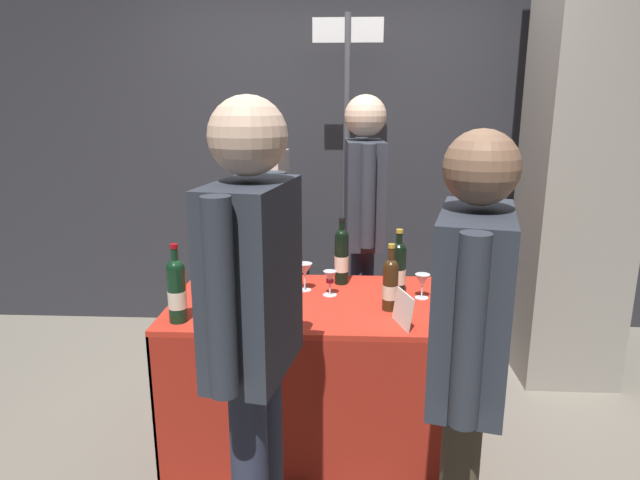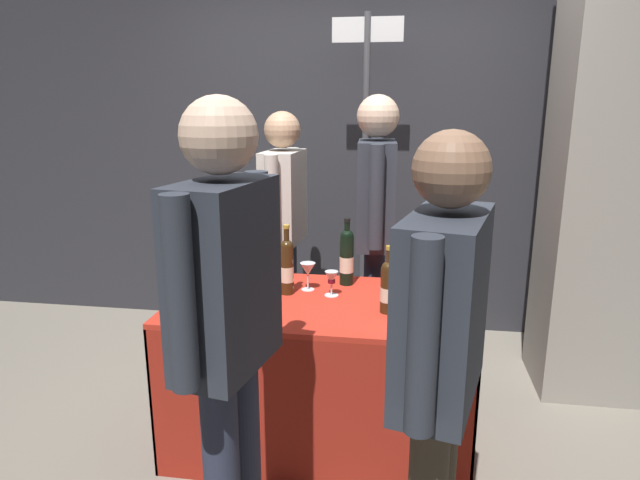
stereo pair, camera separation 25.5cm
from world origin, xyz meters
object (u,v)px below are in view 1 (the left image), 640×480
wine_glass_mid (330,279)px  wine_glass_near_taster (305,270)px  vendor_presenter (363,215)px  tasting_table (320,345)px  display_bottle_0 (177,289)px  featured_wine_bottle (342,255)px  wine_glass_near_vendor (422,281)px  taster_foreground_right (254,318)px  booth_signpost (346,158)px  concrete_pillar (585,116)px

wine_glass_mid → wine_glass_near_taster: size_ratio=0.88×
wine_glass_near_taster → vendor_presenter: 0.64m
tasting_table → display_bottle_0: bearing=-154.8°
featured_wine_bottle → wine_glass_mid: (-0.05, -0.19, -0.07)m
tasting_table → wine_glass_near_vendor: bearing=7.0°
wine_glass_mid → featured_wine_bottle: bearing=73.8°
display_bottle_0 → wine_glass_near_vendor: 1.15m
taster_foreground_right → featured_wine_bottle: bearing=-2.6°
tasting_table → booth_signpost: booth_signpost is taller
featured_wine_bottle → display_bottle_0: 0.89m
wine_glass_mid → wine_glass_near_taster: 0.15m
featured_wine_bottle → taster_foreground_right: bearing=-102.8°
display_bottle_0 → vendor_presenter: (0.82, 0.96, 0.14)m
display_bottle_0 → wine_glass_mid: (0.65, 0.36, -0.06)m
vendor_presenter → wine_glass_near_vendor: bearing=20.5°
booth_signpost → wine_glass_near_taster: bearing=-100.7°
concrete_pillar → wine_glass_mid: bearing=-152.8°
featured_wine_bottle → taster_foreground_right: (-0.26, -1.15, 0.12)m
tasting_table → display_bottle_0: display_bottle_0 is taller
wine_glass_near_taster → booth_signpost: 1.17m
wine_glass_near_vendor → wine_glass_near_taster: wine_glass_near_taster is taller
concrete_pillar → wine_glass_near_vendor: concrete_pillar is taller
display_bottle_0 → taster_foreground_right: taster_foreground_right is taller
featured_wine_bottle → taster_foreground_right: 1.18m
concrete_pillar → display_bottle_0: 2.45m
display_bottle_0 → featured_wine_bottle: bearing=38.1°
wine_glass_near_taster → vendor_presenter: size_ratio=0.08×
tasting_table → vendor_presenter: (0.22, 0.68, 0.51)m
tasting_table → taster_foreground_right: taster_foreground_right is taller
concrete_pillar → tasting_table: 2.00m
booth_signpost → vendor_presenter: bearing=-78.8°
display_bottle_0 → taster_foreground_right: 0.75m
tasting_table → booth_signpost: size_ratio=0.64×
taster_foreground_right → wine_glass_near_taster: bearing=5.9°
wine_glass_mid → display_bottle_0: bearing=-150.7°
concrete_pillar → wine_glass_mid: concrete_pillar is taller
wine_glass_mid → taster_foreground_right: size_ratio=0.07×
featured_wine_bottle → wine_glass_mid: bearing=-106.2°
concrete_pillar → booth_signpost: concrete_pillar is taller
wine_glass_near_vendor → wine_glass_mid: (-0.45, 0.02, -0.00)m
display_bottle_0 → booth_signpost: booth_signpost is taller
vendor_presenter → taster_foreground_right: vendor_presenter is taller
tasting_table → wine_glass_mid: 0.33m
concrete_pillar → featured_wine_bottle: size_ratio=9.08×
wine_glass_mid → tasting_table: bearing=-119.5°
concrete_pillar → booth_signpost: bearing=164.1°
wine_glass_near_vendor → wine_glass_mid: 0.45m
concrete_pillar → tasting_table: concrete_pillar is taller
display_bottle_0 → wine_glass_near_vendor: size_ratio=2.87×
wine_glass_mid → wine_glass_near_taster: (-0.13, 0.07, 0.02)m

